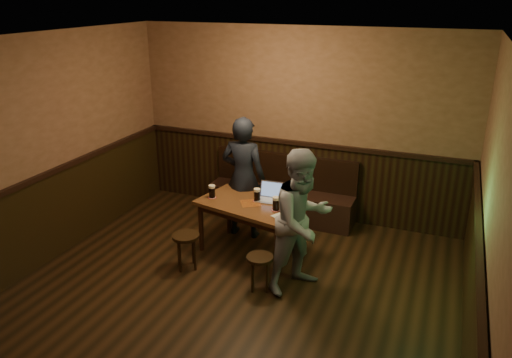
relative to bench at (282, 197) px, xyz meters
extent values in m
cube|color=black|center=(0.15, -2.75, -0.32)|extent=(5.00, 6.00, 0.02)
cube|color=beige|center=(0.15, -2.75, 2.50)|extent=(5.00, 6.00, 0.02)
cube|color=#906249|center=(0.15, 0.26, 1.09)|extent=(5.00, 0.02, 2.80)
cube|color=#906249|center=(-2.36, -2.75, 1.09)|extent=(0.02, 6.00, 2.80)
cube|color=#906249|center=(2.66, -2.75, 1.09)|extent=(0.02, 6.00, 2.80)
cube|color=black|center=(0.15, 0.23, 0.24)|extent=(4.98, 0.04, 1.10)
cube|color=black|center=(-2.33, -2.75, 0.24)|extent=(0.04, 5.98, 1.10)
cube|color=black|center=(2.63, -2.75, 0.24)|extent=(0.04, 5.98, 1.10)
cube|color=black|center=(0.15, 0.20, 0.82)|extent=(4.98, 0.06, 0.06)
cube|color=black|center=(-2.30, -2.75, 0.82)|extent=(0.06, 5.98, 0.06)
cube|color=black|center=(2.60, -2.75, 0.82)|extent=(0.06, 5.98, 0.06)
cube|color=black|center=(0.00, -0.04, -0.09)|extent=(2.20, 0.50, 0.45)
cube|color=black|center=(0.00, 0.16, 0.39)|extent=(2.20, 0.10, 0.50)
cube|color=#512A17|center=(0.00, -1.22, 0.37)|extent=(1.46, 1.02, 0.05)
cube|color=black|center=(0.00, -1.22, 0.30)|extent=(1.32, 0.89, 0.08)
cube|color=maroon|center=(0.00, -1.22, 0.40)|extent=(0.34, 0.34, 0.00)
cylinder|color=black|center=(-0.64, -1.39, 0.02)|extent=(0.07, 0.07, 0.66)
cylinder|color=black|center=(-0.51, -0.80, 0.02)|extent=(0.07, 0.07, 0.66)
cylinder|color=black|center=(0.51, -1.64, 0.02)|extent=(0.07, 0.07, 0.66)
cylinder|color=black|center=(0.64, -1.05, 0.02)|extent=(0.07, 0.07, 0.66)
cylinder|color=black|center=(-0.60, -1.86, 0.12)|extent=(0.39, 0.39, 0.04)
cylinder|color=black|center=(-0.47, -1.88, -0.10)|extent=(0.04, 0.04, 0.43)
cylinder|color=black|center=(-0.57, -1.73, -0.10)|extent=(0.04, 0.04, 0.43)
cylinder|color=black|center=(-0.72, -1.84, -0.10)|extent=(0.04, 0.04, 0.43)
cylinder|color=black|center=(-0.62, -1.98, -0.10)|extent=(0.04, 0.04, 0.43)
cylinder|color=black|center=(0.42, -1.95, 0.09)|extent=(0.41, 0.41, 0.04)
cylinder|color=black|center=(0.52, -2.00, -0.11)|extent=(0.03, 0.03, 0.40)
cylinder|color=black|center=(0.46, -1.85, -0.11)|extent=(0.03, 0.03, 0.40)
cylinder|color=black|center=(0.31, -1.91, -0.11)|extent=(0.03, 0.03, 0.40)
cylinder|color=black|center=(0.37, -2.06, -0.11)|extent=(0.03, 0.03, 0.40)
cylinder|color=maroon|center=(-0.54, -1.24, 0.40)|extent=(0.11, 0.11, 0.00)
cylinder|color=silver|center=(-0.54, -1.24, 0.40)|extent=(0.09, 0.09, 0.00)
cylinder|color=black|center=(-0.54, -1.24, 0.47)|extent=(0.08, 0.08, 0.13)
cylinder|color=beige|center=(-0.54, -1.24, 0.56)|extent=(0.09, 0.09, 0.03)
cylinder|color=maroon|center=(0.05, -1.12, 0.40)|extent=(0.11, 0.11, 0.00)
cylinder|color=silver|center=(0.05, -1.12, 0.40)|extent=(0.09, 0.09, 0.00)
cylinder|color=black|center=(0.05, -1.12, 0.47)|extent=(0.08, 0.08, 0.13)
cylinder|color=beige|center=(0.05, -1.12, 0.56)|extent=(0.09, 0.09, 0.03)
cylinder|color=maroon|center=(0.37, -1.30, 0.40)|extent=(0.11, 0.11, 0.00)
cylinder|color=silver|center=(0.37, -1.30, 0.40)|extent=(0.10, 0.10, 0.00)
cylinder|color=black|center=(0.37, -1.30, 0.47)|extent=(0.08, 0.08, 0.14)
cylinder|color=beige|center=(0.37, -1.30, 0.56)|extent=(0.09, 0.09, 0.03)
cube|color=silver|center=(0.20, -1.07, 0.41)|extent=(0.33, 0.24, 0.02)
cube|color=#B2B2B7|center=(0.20, -1.07, 0.42)|extent=(0.30, 0.19, 0.00)
cube|color=silver|center=(0.20, -0.96, 0.52)|extent=(0.32, 0.08, 0.21)
cube|color=#5D78AC|center=(0.20, -0.97, 0.52)|extent=(0.29, 0.07, 0.18)
cube|color=silver|center=(0.50, -1.47, 0.40)|extent=(0.27, 0.24, 0.00)
imported|color=black|center=(-0.30, -0.75, 0.54)|extent=(0.63, 0.43, 1.70)
imported|color=#98989D|center=(0.84, -1.73, 0.52)|extent=(0.96, 1.02, 1.67)
camera|label=1|loc=(2.24, -6.58, 2.93)|focal=35.00mm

